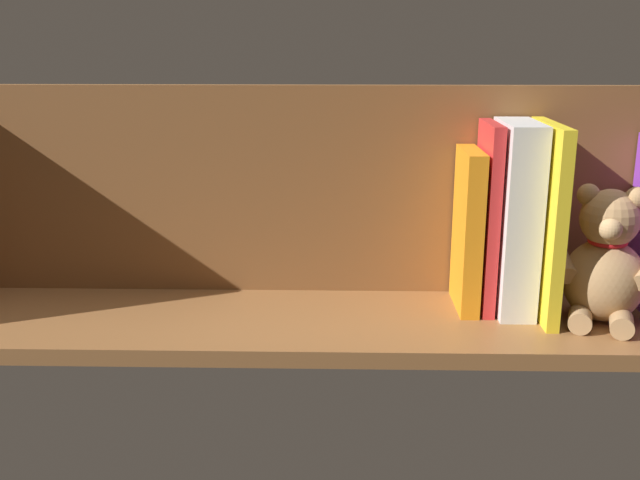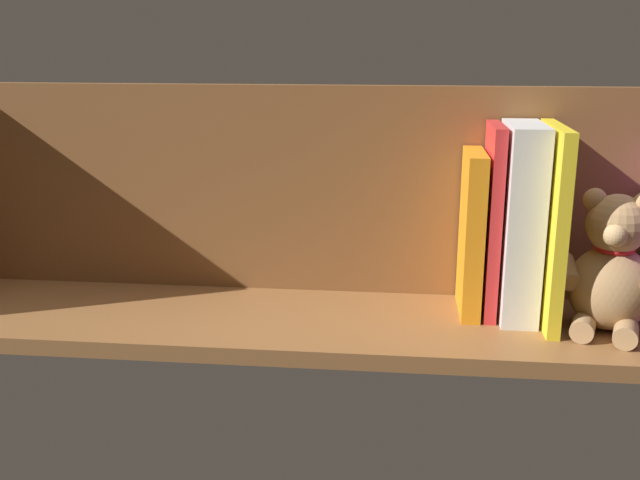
# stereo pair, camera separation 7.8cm
# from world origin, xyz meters

# --- Properties ---
(ground_plane) EXTENTS (1.13, 0.25, 0.02)m
(ground_plane) POSITION_xyz_m (0.00, 0.00, -0.01)
(ground_plane) COLOR brown
(shelf_back_panel) EXTENTS (1.13, 0.02, 0.30)m
(shelf_back_panel) POSITION_xyz_m (0.00, -0.10, 0.15)
(shelf_back_panel) COLOR brown
(shelf_back_panel) RESTS_ON ground_plane
(teddy_bear) EXTENTS (0.14, 0.14, 0.18)m
(teddy_bear) POSITION_xyz_m (-0.37, 0.01, 0.08)
(teddy_bear) COLOR tan
(teddy_bear) RESTS_ON ground_plane
(book_2) EXTENTS (0.02, 0.15, 0.26)m
(book_2) POSITION_xyz_m (-0.30, -0.02, 0.13)
(book_2) COLOR yellow
(book_2) RESTS_ON ground_plane
(dictionary_thick_white) EXTENTS (0.05, 0.12, 0.26)m
(dictionary_thick_white) POSITION_xyz_m (-0.26, -0.03, 0.13)
(dictionary_thick_white) COLOR silver
(dictionary_thick_white) RESTS_ON ground_plane
(book_3) EXTENTS (0.02, 0.11, 0.26)m
(book_3) POSITION_xyz_m (-0.23, -0.04, 0.13)
(book_3) COLOR red
(book_3) RESTS_ON ground_plane
(book_4) EXTENTS (0.03, 0.11, 0.22)m
(book_4) POSITION_xyz_m (-0.20, -0.04, 0.11)
(book_4) COLOR orange
(book_4) RESTS_ON ground_plane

